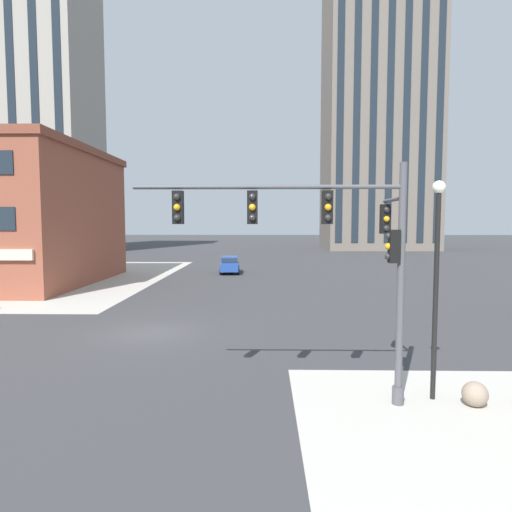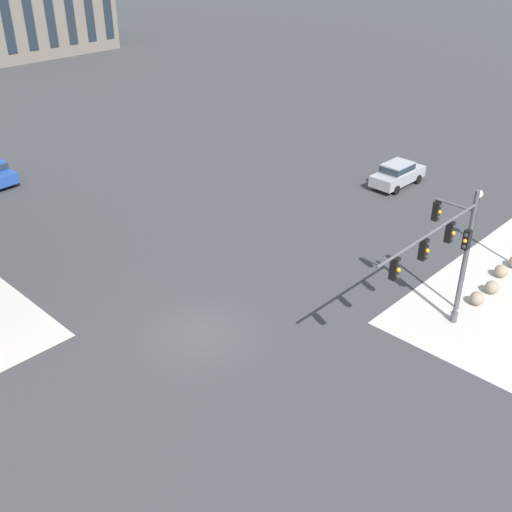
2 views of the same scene
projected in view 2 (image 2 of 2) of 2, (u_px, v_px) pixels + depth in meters
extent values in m
plane|color=#38383A|center=(200.00, 334.00, 27.98)|extent=(320.00, 320.00, 0.00)
cylinder|color=#4C4C51|center=(454.00, 317.00, 28.73)|extent=(0.32, 0.32, 0.50)
cylinder|color=#4C4C51|center=(465.00, 260.00, 27.22)|extent=(0.20, 0.20, 6.65)
cylinder|color=#4C4C51|center=(431.00, 233.00, 23.62)|extent=(7.28, 0.12, 0.12)
cylinder|color=#4C4C51|center=(455.00, 205.00, 26.60)|extent=(0.11, 1.80, 0.11)
cube|color=black|center=(450.00, 232.00, 24.91)|extent=(0.28, 0.28, 0.90)
sphere|color=#282828|center=(454.00, 227.00, 24.67)|extent=(0.18, 0.18, 0.18)
sphere|color=orange|center=(453.00, 233.00, 24.81)|extent=(0.18, 0.18, 0.18)
sphere|color=#282828|center=(452.00, 239.00, 24.95)|extent=(0.18, 0.18, 0.18)
cube|color=black|center=(424.00, 249.00, 23.64)|extent=(0.28, 0.28, 0.90)
sphere|color=#282828|center=(428.00, 244.00, 23.41)|extent=(0.18, 0.18, 0.18)
sphere|color=orange|center=(427.00, 251.00, 23.54)|extent=(0.18, 0.18, 0.18)
sphere|color=#282828|center=(426.00, 257.00, 23.68)|extent=(0.18, 0.18, 0.18)
cube|color=black|center=(395.00, 268.00, 22.37)|extent=(0.28, 0.28, 0.90)
sphere|color=#282828|center=(399.00, 263.00, 22.14)|extent=(0.18, 0.18, 0.18)
sphere|color=orange|center=(398.00, 270.00, 22.27)|extent=(0.18, 0.18, 0.18)
sphere|color=#282828|center=(397.00, 277.00, 22.41)|extent=(0.18, 0.18, 0.18)
cube|color=black|center=(467.00, 240.00, 26.57)|extent=(0.28, 0.28, 0.90)
sphere|color=#282828|center=(466.00, 235.00, 26.33)|extent=(0.18, 0.18, 0.18)
sphere|color=orange|center=(465.00, 241.00, 26.47)|extent=(0.18, 0.18, 0.18)
sphere|color=#282828|center=(464.00, 247.00, 26.60)|extent=(0.18, 0.18, 0.18)
cube|color=black|center=(436.00, 211.00, 27.35)|extent=(0.28, 0.28, 0.90)
sphere|color=#282828|center=(440.00, 206.00, 27.12)|extent=(0.18, 0.18, 0.18)
sphere|color=orange|center=(439.00, 212.00, 27.26)|extent=(0.18, 0.18, 0.18)
sphere|color=#282828|center=(439.00, 218.00, 27.39)|extent=(0.18, 0.18, 0.18)
sphere|color=gray|center=(477.00, 298.00, 29.92)|extent=(0.69, 0.69, 0.69)
sphere|color=gray|center=(492.00, 287.00, 30.81)|extent=(0.69, 0.69, 0.69)
sphere|color=gray|center=(501.00, 271.00, 32.19)|extent=(0.69, 0.69, 0.69)
cylinder|color=black|center=(467.00, 256.00, 28.35)|extent=(0.14, 0.14, 5.84)
sphere|color=white|center=(479.00, 194.00, 26.83)|extent=(0.36, 0.36, 0.36)
cylinder|color=black|center=(13.00, 180.00, 43.13)|extent=(0.25, 0.65, 0.64)
cube|color=#99999E|center=(398.00, 176.00, 42.77)|extent=(4.43, 1.84, 0.76)
cube|color=#99999E|center=(397.00, 167.00, 42.34)|extent=(2.14, 1.53, 0.60)
cube|color=#232D38|center=(397.00, 167.00, 42.34)|extent=(2.23, 1.57, 0.40)
cylinder|color=black|center=(398.00, 173.00, 44.31)|extent=(0.64, 0.23, 0.64)
cylinder|color=black|center=(418.00, 179.00, 43.28)|extent=(0.64, 0.23, 0.64)
cylinder|color=black|center=(376.00, 183.00, 42.63)|extent=(0.64, 0.23, 0.64)
cylinder|color=black|center=(396.00, 190.00, 41.60)|extent=(0.64, 0.23, 0.64)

